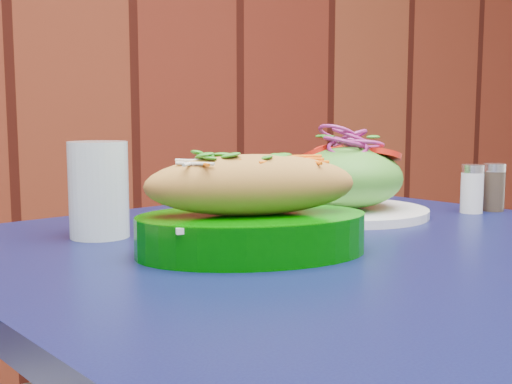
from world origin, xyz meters
name	(u,v)px	position (x,y,z in m)	size (l,w,h in m)	color
cafe_table	(339,316)	(-0.20, 1.44, 0.66)	(0.98, 0.98, 0.75)	black
banh_mi_basket	(252,212)	(-0.32, 1.43, 0.80)	(0.28, 0.22, 0.12)	#005800
salad_plate	(347,183)	(-0.08, 1.60, 0.80)	(0.24, 0.24, 0.13)	white
water_glass	(99,190)	(-0.44, 1.60, 0.81)	(0.07, 0.07, 0.12)	silver
salt_shaker	(472,189)	(0.11, 1.54, 0.79)	(0.03, 0.03, 0.07)	white
pepper_shaker	(494,187)	(0.15, 1.54, 0.79)	(0.03, 0.03, 0.07)	#3F3326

